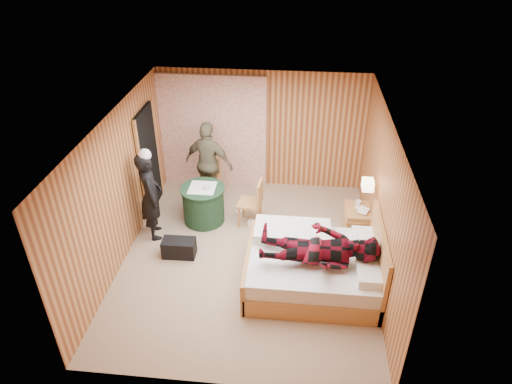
# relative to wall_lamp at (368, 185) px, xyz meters

# --- Properties ---
(floor) EXTENTS (4.20, 5.00, 0.01)m
(floor) POSITION_rel_wall_lamp_xyz_m (-1.92, -0.45, -1.30)
(floor) COLOR tan
(floor) RESTS_ON ground
(ceiling) EXTENTS (4.20, 5.00, 0.01)m
(ceiling) POSITION_rel_wall_lamp_xyz_m (-1.92, -0.45, 1.20)
(ceiling) COLOR white
(ceiling) RESTS_ON wall_back
(wall_back) EXTENTS (4.20, 0.02, 2.50)m
(wall_back) POSITION_rel_wall_lamp_xyz_m (-1.92, 2.05, -0.05)
(wall_back) COLOR #C1824A
(wall_back) RESTS_ON floor
(wall_left) EXTENTS (0.02, 5.00, 2.50)m
(wall_left) POSITION_rel_wall_lamp_xyz_m (-4.02, -0.45, -0.05)
(wall_left) COLOR #C1824A
(wall_left) RESTS_ON floor
(wall_right) EXTENTS (0.02, 5.00, 2.50)m
(wall_right) POSITION_rel_wall_lamp_xyz_m (0.18, -0.45, -0.05)
(wall_right) COLOR #C1824A
(wall_right) RESTS_ON floor
(curtain) EXTENTS (2.20, 0.08, 2.40)m
(curtain) POSITION_rel_wall_lamp_xyz_m (-2.92, 1.98, -0.10)
(curtain) COLOR white
(curtain) RESTS_ON floor
(doorway) EXTENTS (0.06, 0.90, 2.05)m
(doorway) POSITION_rel_wall_lamp_xyz_m (-3.98, 0.95, -0.28)
(doorway) COLOR black
(doorway) RESTS_ON floor
(wall_lamp) EXTENTS (0.26, 0.24, 0.16)m
(wall_lamp) POSITION_rel_wall_lamp_xyz_m (0.00, 0.00, 0.00)
(wall_lamp) COLOR gold
(wall_lamp) RESTS_ON wall_right
(bed) EXTENTS (2.08, 1.64, 1.13)m
(bed) POSITION_rel_wall_lamp_xyz_m (-0.80, -0.97, -0.97)
(bed) COLOR #BE7F4D
(bed) RESTS_ON floor
(nightstand) EXTENTS (0.45, 0.62, 0.59)m
(nightstand) POSITION_rel_wall_lamp_xyz_m (-0.04, 0.32, -0.99)
(nightstand) COLOR #BE7F4D
(nightstand) RESTS_ON floor
(round_table) EXTENTS (0.83, 0.83, 0.74)m
(round_table) POSITION_rel_wall_lamp_xyz_m (-2.88, 0.54, -0.93)
(round_table) COLOR #1C3D23
(round_table) RESTS_ON floor
(chair_far) EXTENTS (0.44, 0.44, 0.93)m
(chair_far) POSITION_rel_wall_lamp_xyz_m (-2.89, 1.20, -0.76)
(chair_far) COLOR #BE7F4D
(chair_far) RESTS_ON floor
(chair_near) EXTENTS (0.47, 0.47, 0.94)m
(chair_near) POSITION_rel_wall_lamp_xyz_m (-1.92, 0.53, -0.76)
(chair_near) COLOR #BE7F4D
(chair_near) RESTS_ON floor
(duffel_bag) EXTENTS (0.57, 0.31, 0.32)m
(duffel_bag) POSITION_rel_wall_lamp_xyz_m (-3.11, -0.53, -1.14)
(duffel_bag) COLOR black
(duffel_bag) RESTS_ON floor
(sneaker_left) EXTENTS (0.28, 0.20, 0.12)m
(sneaker_left) POSITION_rel_wall_lamp_xyz_m (-2.16, 0.78, -1.24)
(sneaker_left) COLOR white
(sneaker_left) RESTS_ON floor
(sneaker_right) EXTENTS (0.29, 0.18, 0.12)m
(sneaker_right) POSITION_rel_wall_lamp_xyz_m (-1.89, 0.43, -1.24)
(sneaker_right) COLOR white
(sneaker_right) RESTS_ON floor
(woman_standing) EXTENTS (0.60, 0.71, 1.67)m
(woman_standing) POSITION_rel_wall_lamp_xyz_m (-3.69, 0.02, -0.47)
(woman_standing) COLOR black
(woman_standing) RESTS_ON floor
(man_at_table) EXTENTS (1.09, 0.70, 1.72)m
(man_at_table) POSITION_rel_wall_lamp_xyz_m (-2.88, 1.24, -0.44)
(man_at_table) COLOR brown
(man_at_table) RESTS_ON floor
(man_on_bed) EXTENTS (0.86, 0.67, 1.77)m
(man_on_bed) POSITION_rel_wall_lamp_xyz_m (-0.77, -1.20, -0.31)
(man_on_bed) COLOR maroon
(man_on_bed) RESTS_ON bed
(book_lower) EXTENTS (0.26, 0.28, 0.02)m
(book_lower) POSITION_rel_wall_lamp_xyz_m (-0.04, 0.27, -0.69)
(book_lower) COLOR white
(book_lower) RESTS_ON nightstand
(book_upper) EXTENTS (0.24, 0.27, 0.02)m
(book_upper) POSITION_rel_wall_lamp_xyz_m (-0.04, 0.27, -0.67)
(book_upper) COLOR white
(book_upper) RESTS_ON nightstand
(cup_nightstand) EXTENTS (0.11, 0.11, 0.09)m
(cup_nightstand) POSITION_rel_wall_lamp_xyz_m (-0.04, 0.45, -0.66)
(cup_nightstand) COLOR white
(cup_nightstand) RESTS_ON nightstand
(cup_table) EXTENTS (0.16, 0.16, 0.10)m
(cup_table) POSITION_rel_wall_lamp_xyz_m (-2.78, 0.49, -0.52)
(cup_table) COLOR white
(cup_table) RESTS_ON round_table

